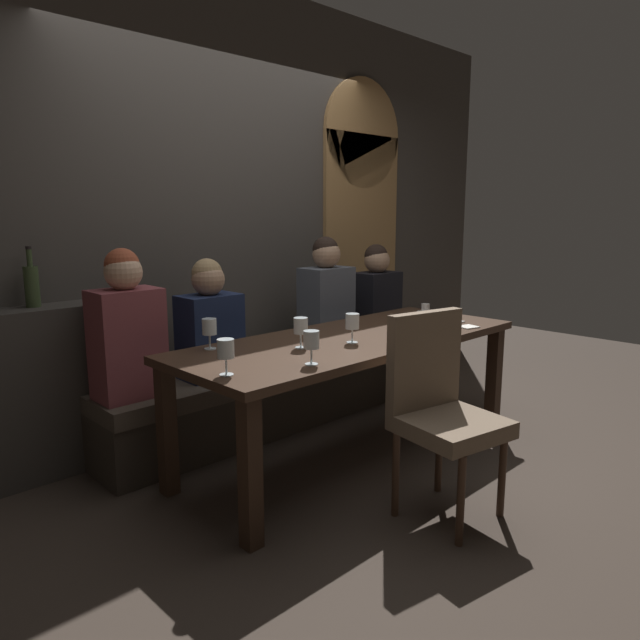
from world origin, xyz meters
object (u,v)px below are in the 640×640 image
at_px(wine_glass_center_front, 300,326).
at_px(wine_glass_far_right, 226,350).
at_px(wine_bottle_pale_label, 32,285).
at_px(dessert_plate, 445,320).
at_px(wine_glass_near_right, 311,341).
at_px(diner_bearded, 210,322).
at_px(diner_near_end, 376,295).
at_px(wine_glass_center_back, 352,322).
at_px(wine_glass_end_left, 209,327).
at_px(banquette_bench, 277,394).
at_px(diner_far_end, 326,298).
at_px(espresso_cup, 425,309).
at_px(chair_near_side, 439,401).
at_px(diner_redhead, 127,328).
at_px(dining_table, 353,351).

bearing_deg(wine_glass_center_front, wine_glass_far_right, -165.00).
relative_size(wine_bottle_pale_label, dessert_plate, 1.72).
bearing_deg(dessert_plate, wine_glass_near_right, -173.20).
bearing_deg(wine_glass_center_front, diner_bearded, 97.41).
distance_m(diner_near_end, wine_glass_center_back, 1.43).
xyz_separation_m(wine_glass_near_right, wine_glass_end_left, (-0.17, 0.61, 0.00)).
relative_size(banquette_bench, wine_glass_center_back, 15.24).
relative_size(wine_glass_center_front, wine_glass_far_right, 1.00).
relative_size(diner_near_end, wine_glass_center_back, 4.62).
relative_size(diner_far_end, wine_glass_center_front, 5.09).
height_order(wine_glass_near_right, espresso_cup, wine_glass_near_right).
relative_size(banquette_bench, diner_bearded, 3.42).
bearing_deg(banquette_bench, wine_glass_center_back, -98.68).
bearing_deg(wine_glass_end_left, wine_glass_center_back, -33.14).
distance_m(banquette_bench, wine_glass_end_left, 1.07).
bearing_deg(chair_near_side, wine_glass_near_right, 135.26).
bearing_deg(wine_glass_end_left, wine_glass_center_front, -40.97).
relative_size(wine_bottle_pale_label, wine_glass_center_front, 1.99).
bearing_deg(wine_glass_end_left, banquette_bench, 26.39).
bearing_deg(chair_near_side, wine_glass_center_back, 85.73).
bearing_deg(wine_glass_center_front, diner_redhead, 132.41).
xyz_separation_m(diner_bearded, wine_glass_center_front, (0.09, -0.72, 0.06)).
distance_m(chair_near_side, espresso_cup, 1.48).
bearing_deg(wine_glass_near_right, diner_near_end, 31.10).
height_order(banquette_bench, wine_bottle_pale_label, wine_bottle_pale_label).
xyz_separation_m(diner_redhead, espresso_cup, (2.03, -0.51, -0.07)).
bearing_deg(dining_table, wine_glass_center_back, -138.93).
bearing_deg(diner_bearded, banquette_bench, -2.47).
bearing_deg(chair_near_side, wine_glass_end_left, 120.17).
height_order(chair_near_side, wine_glass_center_front, chair_near_side).
xyz_separation_m(chair_near_side, dessert_plate, (0.93, 0.60, 0.20)).
relative_size(diner_bearded, wine_glass_near_right, 4.46).
height_order(chair_near_side, wine_glass_far_right, chair_near_side).
bearing_deg(wine_glass_center_back, diner_redhead, 138.88).
bearing_deg(diner_far_end, diner_bearded, 177.84).
xyz_separation_m(diner_bearded, espresso_cup, (1.48, -0.53, -0.03)).
bearing_deg(wine_bottle_pale_label, diner_bearded, -20.90).
xyz_separation_m(diner_bearded, wine_glass_center_back, (0.38, -0.83, 0.06)).
height_order(chair_near_side, wine_glass_center_back, chair_near_side).
distance_m(diner_redhead, wine_glass_end_left, 0.47).
xyz_separation_m(wine_glass_center_back, espresso_cup, (1.10, 0.30, -0.09)).
height_order(diner_near_end, espresso_cup, diner_near_end).
height_order(diner_far_end, espresso_cup, diner_far_end).
relative_size(chair_near_side, wine_glass_end_left, 5.98).
height_order(banquette_bench, diner_near_end, diner_near_end).
relative_size(wine_glass_far_right, wine_glass_end_left, 1.00).
height_order(diner_bearded, wine_glass_end_left, diner_bearded).
height_order(banquette_bench, chair_near_side, chair_near_side).
distance_m(diner_near_end, espresso_cup, 0.52).
relative_size(wine_glass_center_front, dessert_plate, 0.86).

